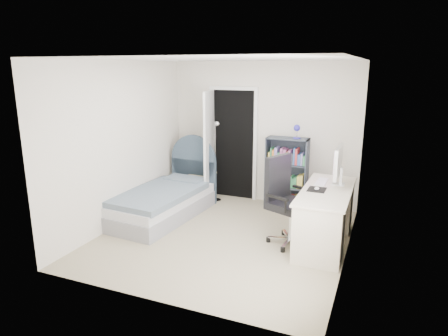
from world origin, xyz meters
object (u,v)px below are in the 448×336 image
at_px(nightstand, 202,179).
at_px(bookcase, 287,177).
at_px(office_chair, 286,196).
at_px(floor_lamp, 216,169).
at_px(desk, 326,214).
at_px(bed, 166,200).

relative_size(nightstand, bookcase, 0.39).
distance_m(bookcase, office_chair, 1.36).
height_order(nightstand, floor_lamp, floor_lamp).
distance_m(nightstand, desk, 2.65).
relative_size(bed, office_chair, 1.67).
height_order(bed, desk, desk).
xyz_separation_m(bookcase, office_chair, (0.31, -1.32, 0.09)).
distance_m(bed, office_chair, 2.11).
bearing_deg(floor_lamp, bookcase, 3.99).
relative_size(floor_lamp, desk, 0.92).
height_order(bed, office_chair, same).
xyz_separation_m(floor_lamp, bookcase, (1.28, 0.09, -0.02)).
height_order(floor_lamp, desk, floor_lamp).
bearing_deg(office_chair, desk, 16.12).
bearing_deg(office_chair, bed, 173.48).
xyz_separation_m(floor_lamp, desk, (2.12, -1.08, -0.17)).
bearing_deg(bookcase, floor_lamp, -176.01).
bearing_deg(bed, nightstand, 79.99).
distance_m(floor_lamp, desk, 2.38).
relative_size(floor_lamp, office_chair, 1.21).
bearing_deg(nightstand, office_chair, -33.85).
height_order(bookcase, office_chair, bookcase).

